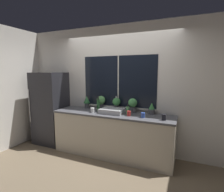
% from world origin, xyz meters
% --- Properties ---
extents(ground_plane, '(14.00, 14.00, 0.00)m').
position_xyz_m(ground_plane, '(0.00, 0.00, 0.00)').
color(ground_plane, brown).
extents(wall_back, '(8.00, 0.09, 2.70)m').
position_xyz_m(wall_back, '(0.00, 0.67, 1.35)').
color(wall_back, silver).
rests_on(wall_back, ground_plane).
extents(wall_left, '(0.06, 7.00, 2.70)m').
position_xyz_m(wall_left, '(-2.28, 1.50, 1.35)').
color(wall_left, silver).
rests_on(wall_left, ground_plane).
extents(counter, '(2.48, 0.63, 0.89)m').
position_xyz_m(counter, '(0.00, 0.30, 0.45)').
color(counter, beige).
rests_on(counter, ground_plane).
extents(refrigerator, '(0.71, 0.64, 1.70)m').
position_xyz_m(refrigerator, '(-1.65, 0.35, 0.85)').
color(refrigerator, '#232328').
rests_on(refrigerator, ground_plane).
extents(sink, '(0.47, 0.41, 0.32)m').
position_xyz_m(sink, '(-0.01, 0.32, 0.94)').
color(sink, '#ADADB2').
rests_on(sink, counter).
extents(potted_plant_far_left, '(0.15, 0.15, 0.28)m').
position_xyz_m(potted_plant_far_left, '(-0.74, 0.53, 1.06)').
color(potted_plant_far_left, '#4C4C51').
rests_on(potted_plant_far_left, counter).
extents(potted_plant_left, '(0.19, 0.19, 0.30)m').
position_xyz_m(potted_plant_left, '(-0.37, 0.53, 1.08)').
color(potted_plant_left, '#4C4C51').
rests_on(potted_plant_left, counter).
extents(potted_plant_center, '(0.17, 0.17, 0.28)m').
position_xyz_m(potted_plant_center, '(-0.00, 0.53, 1.07)').
color(potted_plant_center, '#4C4C51').
rests_on(potted_plant_center, counter).
extents(potted_plant_right, '(0.18, 0.18, 0.29)m').
position_xyz_m(potted_plant_right, '(0.36, 0.53, 1.06)').
color(potted_plant_right, '#4C4C51').
rests_on(potted_plant_right, counter).
extents(potted_plant_far_right, '(0.12, 0.12, 0.23)m').
position_xyz_m(potted_plant_far_right, '(0.75, 0.53, 1.00)').
color(potted_plant_far_right, '#4C4C51').
rests_on(potted_plant_far_right, counter).
extents(soap_bottle, '(0.06, 0.06, 0.20)m').
position_xyz_m(soap_bottle, '(0.32, 0.33, 0.98)').
color(soap_bottle, '#519E5B').
rests_on(soap_bottle, counter).
extents(bottle_tall, '(0.06, 0.06, 0.32)m').
position_xyz_m(bottle_tall, '(-0.34, 0.34, 1.03)').
color(bottle_tall, '#235128').
rests_on(bottle_tall, counter).
extents(mug_red, '(0.07, 0.07, 0.10)m').
position_xyz_m(mug_red, '(0.38, 0.22, 0.94)').
color(mug_red, '#B72D28').
rests_on(mug_red, counter).
extents(mug_blue, '(0.07, 0.07, 0.09)m').
position_xyz_m(mug_blue, '(0.65, 0.21, 0.94)').
color(mug_blue, '#3351AD').
rests_on(mug_blue, counter).
extents(mug_white, '(0.08, 0.08, 0.09)m').
position_xyz_m(mug_white, '(-0.40, 0.20, 0.94)').
color(mug_white, white).
rests_on(mug_white, counter).
extents(mug_black, '(0.08, 0.08, 0.10)m').
position_xyz_m(mug_black, '(1.03, 0.19, 0.95)').
color(mug_black, black).
rests_on(mug_black, counter).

